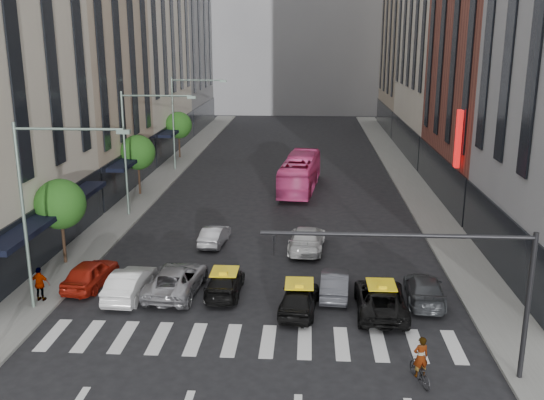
% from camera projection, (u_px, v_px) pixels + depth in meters
% --- Properties ---
extents(ground, '(160.00, 160.00, 0.00)m').
position_uv_depth(ground, '(251.00, 358.00, 24.98)').
color(ground, black).
rests_on(ground, ground).
extents(sidewalk_left, '(3.00, 96.00, 0.15)m').
position_uv_depth(sidewalk_left, '(156.00, 183.00, 54.55)').
color(sidewalk_left, slate).
rests_on(sidewalk_left, ground).
extents(sidewalk_right, '(3.00, 96.00, 0.15)m').
position_uv_depth(sidewalk_right, '(413.00, 187.00, 53.19)').
color(sidewalk_right, slate).
rests_on(sidewalk_right, ground).
extents(building_left_b, '(8.00, 16.00, 24.00)m').
position_uv_depth(building_left_b, '(76.00, 47.00, 49.85)').
color(building_left_b, tan).
rests_on(building_left_b, ground).
extents(building_left_d, '(8.00, 18.00, 30.00)m').
position_uv_depth(building_left_d, '(173.00, 21.00, 84.73)').
color(building_left_d, gray).
rests_on(building_left_d, ground).
extents(building_right_b, '(8.00, 18.00, 26.00)m').
position_uv_depth(building_right_b, '(502.00, 35.00, 46.62)').
color(building_right_b, brown).
rests_on(building_right_b, ground).
extents(building_right_d, '(8.00, 18.00, 28.00)m').
position_uv_depth(building_right_d, '(418.00, 28.00, 82.98)').
color(building_right_d, tan).
rests_on(building_right_d, ground).
extents(building_far, '(30.00, 10.00, 36.00)m').
position_uv_depth(building_far, '(298.00, 6.00, 102.22)').
color(building_far, gray).
rests_on(building_far, ground).
extents(tree_near, '(2.88, 2.88, 4.95)m').
position_uv_depth(tree_near, '(60.00, 204.00, 34.36)').
color(tree_near, black).
rests_on(tree_near, sidewalk_left).
extents(tree_mid, '(2.88, 2.88, 4.95)m').
position_uv_depth(tree_mid, '(138.00, 152.00, 49.78)').
color(tree_mid, black).
rests_on(tree_mid, sidewalk_left).
extents(tree_far, '(2.88, 2.88, 4.95)m').
position_uv_depth(tree_far, '(179.00, 125.00, 65.20)').
color(tree_far, black).
rests_on(tree_far, sidewalk_left).
extents(streetlamp_near, '(5.38, 0.25, 9.00)m').
position_uv_depth(streetlamp_near, '(41.00, 192.00, 27.89)').
color(streetlamp_near, gray).
rests_on(streetlamp_near, sidewalk_left).
extents(streetlamp_mid, '(5.38, 0.25, 9.00)m').
position_uv_depth(streetlamp_mid, '(137.00, 137.00, 43.31)').
color(streetlamp_mid, gray).
rests_on(streetlamp_mid, sidewalk_left).
extents(streetlamp_far, '(5.38, 0.25, 9.00)m').
position_uv_depth(streetlamp_far, '(183.00, 111.00, 58.73)').
color(streetlamp_far, gray).
rests_on(streetlamp_far, sidewalk_left).
extents(traffic_signal, '(10.10, 0.20, 6.00)m').
position_uv_depth(traffic_signal, '(454.00, 270.00, 22.40)').
color(traffic_signal, black).
rests_on(traffic_signal, ground).
extents(liberty_sign, '(0.30, 0.70, 4.00)m').
position_uv_depth(liberty_sign, '(458.00, 139.00, 41.95)').
color(liberty_sign, red).
rests_on(liberty_sign, ground).
extents(car_red, '(2.16, 4.43, 1.45)m').
position_uv_depth(car_red, '(90.00, 273.00, 32.05)').
color(car_red, '#9B1A0E').
rests_on(car_red, ground).
extents(car_white_front, '(1.79, 4.52, 1.47)m').
position_uv_depth(car_white_front, '(130.00, 283.00, 30.76)').
color(car_white_front, silver).
rests_on(car_white_front, ground).
extents(car_silver, '(2.83, 5.43, 1.46)m').
position_uv_depth(car_silver, '(176.00, 279.00, 31.24)').
color(car_silver, '#939397').
rests_on(car_silver, ground).
extents(taxi_left, '(1.76, 4.26, 1.23)m').
position_uv_depth(taxi_left, '(225.00, 283.00, 31.07)').
color(taxi_left, black).
rests_on(taxi_left, ground).
extents(taxi_center, '(2.17, 4.39, 1.44)m').
position_uv_depth(taxi_center, '(299.00, 298.00, 29.05)').
color(taxi_center, black).
rests_on(taxi_center, ground).
extents(car_grey_mid, '(1.66, 4.06, 1.31)m').
position_uv_depth(car_grey_mid, '(335.00, 283.00, 30.95)').
color(car_grey_mid, '#3D3E44').
rests_on(car_grey_mid, ground).
extents(taxi_right, '(2.44, 5.11, 1.41)m').
position_uv_depth(taxi_right, '(381.00, 299.00, 28.99)').
color(taxi_right, black).
rests_on(taxi_right, ground).
extents(car_grey_curb, '(2.17, 4.62, 1.30)m').
position_uv_depth(car_grey_curb, '(425.00, 289.00, 30.21)').
color(car_grey_curb, '#393C3F').
rests_on(car_grey_curb, ground).
extents(car_row2_left, '(1.68, 3.83, 1.22)m').
position_uv_depth(car_row2_left, '(215.00, 235.00, 38.58)').
color(car_row2_left, '#A6A5AB').
rests_on(car_row2_left, ground).
extents(car_row2_right, '(2.48, 5.24, 1.48)m').
position_uv_depth(car_row2_right, '(307.00, 239.00, 37.56)').
color(car_row2_right, silver).
rests_on(car_row2_right, ground).
extents(bus, '(3.62, 10.98, 3.00)m').
position_uv_depth(bus, '(300.00, 173.00, 52.13)').
color(bus, '#E9448C').
rests_on(bus, ground).
extents(motorcycle, '(1.06, 1.86, 0.92)m').
position_uv_depth(motorcycle, '(420.00, 371.00, 23.15)').
color(motorcycle, black).
rests_on(motorcycle, ground).
extents(rider, '(0.69, 0.54, 1.66)m').
position_uv_depth(rider, '(422.00, 341.00, 22.81)').
color(rider, gray).
rests_on(rider, motorcycle).
extents(pedestrian_far, '(1.05, 0.50, 1.75)m').
position_uv_depth(pedestrian_far, '(40.00, 284.00, 29.90)').
color(pedestrian_far, gray).
rests_on(pedestrian_far, sidewalk_left).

